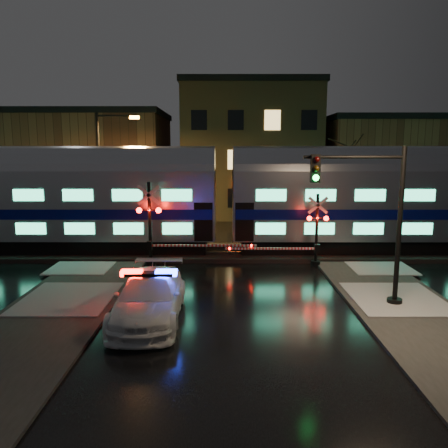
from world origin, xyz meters
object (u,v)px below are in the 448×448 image
at_px(crossing_signal_left, 157,232).
at_px(traffic_light, 374,224).
at_px(police_car, 150,297).
at_px(crossing_signal_right, 310,237).
at_px(streetlight, 104,168).

xyz_separation_m(crossing_signal_left, traffic_light, (9.05, -5.88, 1.42)).
xyz_separation_m(police_car, traffic_light, (8.21, 1.26, 2.42)).
bearing_deg(traffic_light, crossing_signal_left, 145.05).
height_order(crossing_signal_right, crossing_signal_left, crossing_signal_left).
bearing_deg(police_car, crossing_signal_left, 95.79).
height_order(police_car, crossing_signal_left, crossing_signal_left).
height_order(traffic_light, streetlight, streetlight).
height_order(police_car, traffic_light, traffic_light).
bearing_deg(traffic_light, crossing_signal_right, 99.87).
relative_size(traffic_light, streetlight, 0.73).
bearing_deg(streetlight, crossing_signal_left, -56.60).
relative_size(crossing_signal_right, streetlight, 0.64).
xyz_separation_m(crossing_signal_right, streetlight, (-12.23, 6.70, 3.26)).
distance_m(crossing_signal_right, streetlight, 14.32).
bearing_deg(traffic_light, streetlight, 135.02).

